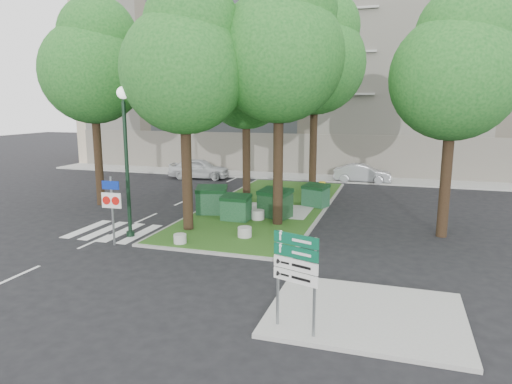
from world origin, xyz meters
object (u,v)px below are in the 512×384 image
at_px(tree_median_near_right, 282,44).
at_px(dumpster_c, 275,203).
at_px(tree_median_mid, 248,76).
at_px(directional_sign, 296,267).
at_px(tree_street_left, 94,62).
at_px(bollard_mid, 258,215).
at_px(tree_median_near_left, 186,58).
at_px(car_white, 199,168).
at_px(car_silver, 362,173).
at_px(dumpster_b, 236,208).
at_px(bollard_right, 245,232).
at_px(litter_bin, 322,187).
at_px(bollard_left, 180,239).
at_px(traffic_sign_pole, 112,202).
at_px(dumpster_a, 212,200).
at_px(tree_median_far, 317,54).
at_px(tree_street_right, 457,65).
at_px(dumpster_d, 316,195).
at_px(street_lamp, 126,144).

height_order(tree_median_near_right, dumpster_c, tree_median_near_right).
distance_m(tree_median_mid, directional_sign, 16.11).
distance_m(tree_street_left, bollard_mid, 11.89).
height_order(tree_median_near_left, bollard_mid, tree_median_near_left).
bearing_deg(tree_median_mid, car_white, 132.04).
height_order(directional_sign, car_silver, directional_sign).
bearing_deg(dumpster_c, car_silver, 91.74).
relative_size(dumpster_b, bollard_right, 2.35).
bearing_deg(car_silver, litter_bin, 158.67).
bearing_deg(car_white, dumpster_c, -146.79).
distance_m(directional_sign, car_white, 24.04).
distance_m(tree_median_near_left, tree_median_mid, 6.53).
xyz_separation_m(bollard_right, car_white, (-8.26, 13.76, 0.44)).
height_order(bollard_left, traffic_sign_pole, traffic_sign_pole).
bearing_deg(dumpster_a, tree_median_far, 43.65).
xyz_separation_m(dumpster_c, directional_sign, (3.38, -10.69, 0.93)).
height_order(tree_median_near_left, tree_median_mid, tree_median_near_left).
height_order(tree_median_near_left, tree_street_left, tree_street_left).
bearing_deg(tree_street_left, bollard_right, -22.42).
height_order(tree_street_left, dumpster_a, tree_street_left).
relative_size(litter_bin, traffic_sign_pole, 0.26).
distance_m(tree_median_near_left, tree_street_right, 10.80).
xyz_separation_m(tree_median_near_left, tree_median_far, (3.70, 9.50, 1.00)).
relative_size(tree_median_near_right, bollard_mid, 18.47).
xyz_separation_m(tree_median_far, tree_street_left, (-10.70, -6.00, -0.67)).
bearing_deg(litter_bin, dumpster_c, -100.22).
distance_m(tree_median_far, dumpster_d, 8.38).
bearing_deg(litter_bin, tree_street_left, -150.67).
bearing_deg(tree_median_far, dumpster_d, -78.22).
bearing_deg(tree_median_near_left, tree_street_left, 153.43).
distance_m(tree_median_near_right, traffic_sign_pole, 9.57).
bearing_deg(bollard_right, dumpster_a, 130.38).
height_order(tree_median_far, dumpster_b, tree_median_far).
bearing_deg(dumpster_a, directional_sign, -73.37).
relative_size(bollard_mid, directional_sign, 0.26).
distance_m(bollard_mid, traffic_sign_pole, 6.89).
bearing_deg(dumpster_a, dumpster_b, -44.18).
distance_m(traffic_sign_pole, directional_sign, 9.67).
relative_size(tree_median_far, dumpster_b, 8.89).
distance_m(tree_street_left, dumpster_c, 12.11).
relative_size(tree_median_far, directional_sign, 4.96).
height_order(tree_street_right, bollard_mid, tree_street_right).
relative_size(bollard_mid, traffic_sign_pole, 0.23).
height_order(litter_bin, street_lamp, street_lamp).
relative_size(bollard_mid, car_silver, 0.16).
bearing_deg(directional_sign, street_lamp, 163.32).
bearing_deg(street_lamp, dumpster_c, 42.36).
distance_m(bollard_left, litter_bin, 12.38).
relative_size(directional_sign, car_silver, 0.61).
distance_m(bollard_right, car_silver, 15.98).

